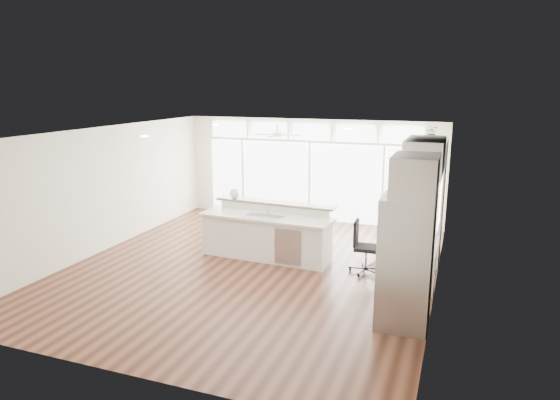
% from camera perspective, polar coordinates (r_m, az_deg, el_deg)
% --- Properties ---
extents(floor, '(7.00, 8.00, 0.02)m').
position_cam_1_polar(floor, '(10.07, -3.26, -7.81)').
color(floor, '#401E13').
rests_on(floor, ground).
extents(ceiling, '(7.00, 8.00, 0.02)m').
position_cam_1_polar(ceiling, '(9.45, -3.47, 7.72)').
color(ceiling, silver).
rests_on(ceiling, wall_back).
extents(wall_back, '(7.00, 0.04, 2.70)m').
position_cam_1_polar(wall_back, '(13.36, 3.52, 3.45)').
color(wall_back, white).
rests_on(wall_back, floor).
extents(wall_front, '(7.00, 0.04, 2.70)m').
position_cam_1_polar(wall_front, '(6.37, -18.03, -8.05)').
color(wall_front, white).
rests_on(wall_front, floor).
extents(wall_left, '(0.04, 8.00, 2.70)m').
position_cam_1_polar(wall_left, '(11.50, -19.56, 1.14)').
color(wall_left, white).
rests_on(wall_left, floor).
extents(wall_right, '(0.04, 8.00, 2.70)m').
position_cam_1_polar(wall_right, '(8.90, 17.77, -2.05)').
color(wall_right, white).
rests_on(wall_right, floor).
extents(glass_wall, '(5.80, 0.06, 2.08)m').
position_cam_1_polar(glass_wall, '(13.36, 3.43, 2.14)').
color(glass_wall, white).
rests_on(glass_wall, wall_back).
extents(transom_row, '(5.90, 0.06, 0.40)m').
position_cam_1_polar(transom_row, '(13.17, 3.51, 7.83)').
color(transom_row, white).
rests_on(transom_row, wall_back).
extents(desk_window, '(0.04, 0.85, 0.85)m').
position_cam_1_polar(desk_window, '(9.15, 17.71, -0.36)').
color(desk_window, white).
rests_on(desk_window, wall_right).
extents(ceiling_fan, '(1.16, 1.16, 0.32)m').
position_cam_1_polar(ceiling_fan, '(12.24, -0.31, 7.93)').
color(ceiling_fan, white).
rests_on(ceiling_fan, ceiling).
extents(recessed_lights, '(3.40, 3.00, 0.02)m').
position_cam_1_polar(recessed_lights, '(9.64, -2.99, 7.71)').
color(recessed_lights, white).
rests_on(recessed_lights, ceiling).
extents(oven_cabinet, '(0.64, 1.20, 2.50)m').
position_cam_1_polar(oven_cabinet, '(10.69, 16.47, -0.05)').
color(oven_cabinet, white).
rests_on(oven_cabinet, floor).
extents(desk_nook, '(0.72, 1.30, 0.76)m').
position_cam_1_polar(desk_nook, '(9.50, 15.22, -7.08)').
color(desk_nook, white).
rests_on(desk_nook, floor).
extents(upper_cabinets, '(0.64, 1.30, 0.64)m').
position_cam_1_polar(upper_cabinets, '(9.02, 16.22, 4.74)').
color(upper_cabinets, white).
rests_on(upper_cabinets, wall_right).
extents(refrigerator, '(0.76, 0.90, 2.00)m').
position_cam_1_polar(refrigerator, '(7.74, 14.18, -6.79)').
color(refrigerator, '#A7A7AC').
rests_on(refrigerator, floor).
extents(fridge_cabinet, '(0.64, 0.90, 0.60)m').
position_cam_1_polar(fridge_cabinet, '(7.40, 15.20, 2.68)').
color(fridge_cabinet, white).
rests_on(fridge_cabinet, wall_right).
extents(framed_photos, '(0.06, 0.22, 0.80)m').
position_cam_1_polar(framed_photos, '(9.79, 17.84, -0.42)').
color(framed_photos, black).
rests_on(framed_photos, wall_right).
extents(kitchen_island, '(2.87, 1.21, 1.12)m').
position_cam_1_polar(kitchen_island, '(10.46, -1.60, -3.71)').
color(kitchen_island, white).
rests_on(kitchen_island, floor).
extents(rug, '(0.99, 0.83, 0.01)m').
position_cam_1_polar(rug, '(10.21, 12.28, -7.71)').
color(rug, '#382311').
rests_on(rug, floor).
extents(office_chair, '(0.56, 0.52, 1.02)m').
position_cam_1_polar(office_chair, '(9.80, 9.85, -5.35)').
color(office_chair, black).
rests_on(office_chair, floor).
extents(fishbowl, '(0.23, 0.23, 0.22)m').
position_cam_1_polar(fishbowl, '(11.05, -5.22, 0.76)').
color(fishbowl, silver).
rests_on(fishbowl, kitchen_island).
extents(monitor, '(0.13, 0.43, 0.35)m').
position_cam_1_polar(monitor, '(9.33, 14.93, -3.83)').
color(monitor, black).
rests_on(monitor, desk_nook).
extents(keyboard, '(0.16, 0.36, 0.02)m').
position_cam_1_polar(keyboard, '(9.39, 13.84, -4.72)').
color(keyboard, white).
rests_on(keyboard, desk_nook).
extents(potted_plant, '(0.25, 0.28, 0.21)m').
position_cam_1_polar(potted_plant, '(10.48, 16.95, 7.19)').
color(potted_plant, '#2F5625').
rests_on(potted_plant, oven_cabinet).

